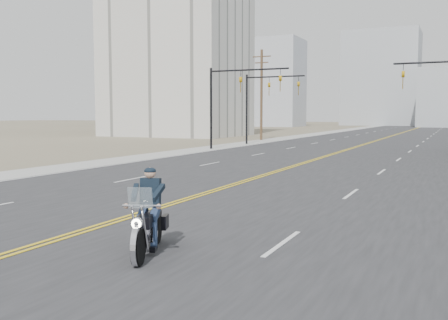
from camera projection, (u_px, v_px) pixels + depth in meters
road at (395, 135)px, 73.04m from camera, size 20.00×200.00×0.01m
sidewalk_left at (318, 134)px, 77.94m from camera, size 3.00×200.00×0.01m
traffic_mast_left at (232, 92)px, 42.21m from camera, size 7.10×0.26×7.00m
traffic_mast_far at (262, 96)px, 49.56m from camera, size 6.10×0.26×7.00m
utility_pole_left at (261, 93)px, 58.07m from camera, size 2.20×0.30×10.50m
apartment_block at (177, 29)px, 70.11m from camera, size 18.00×14.00×30.00m
haze_bldg_a at (274, 83)px, 127.46m from camera, size 14.00×12.00×22.00m
haze_bldg_d at (381, 79)px, 139.97m from camera, size 20.00×15.00×26.00m
haze_bldg_f at (243, 98)px, 147.63m from camera, size 12.00×12.00×16.00m
motorcyclist at (147, 212)px, 10.63m from camera, size 1.80×2.57×1.84m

